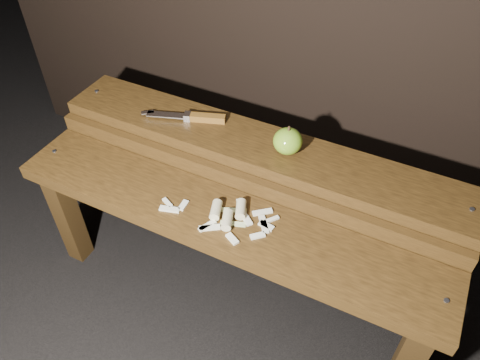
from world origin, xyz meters
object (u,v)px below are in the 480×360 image
at_px(bench_rear_tier, 256,166).
at_px(knife, 197,117).
at_px(apple, 288,141).
at_px(bench_front_tier, 220,234).

bearing_deg(bench_rear_tier, knife, 175.22).
bearing_deg(apple, bench_rear_tier, -177.13).
bearing_deg(knife, bench_rear_tier, -4.78).
height_order(bench_rear_tier, apple, apple).
bearing_deg(apple, bench_front_tier, -110.46).
height_order(bench_front_tier, bench_rear_tier, bench_rear_tier).
relative_size(bench_front_tier, apple, 14.44).
xyz_separation_m(bench_rear_tier, knife, (-0.20, 0.02, 0.10)).
distance_m(bench_rear_tier, apple, 0.15).
height_order(bench_front_tier, apple, apple).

